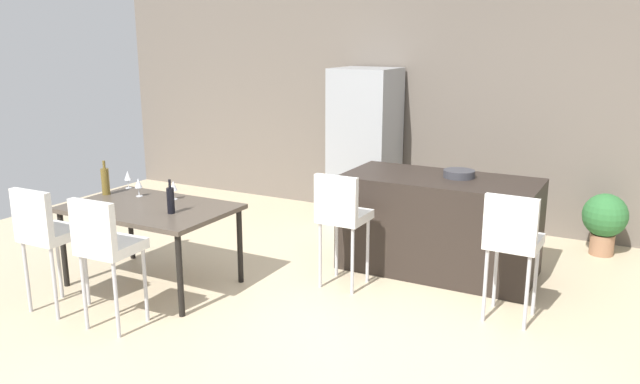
{
  "coord_description": "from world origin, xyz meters",
  "views": [
    {
      "loc": [
        1.98,
        -4.49,
        2.22
      ],
      "look_at": [
        -0.6,
        0.31,
        0.85
      ],
      "focal_mm": 35.27,
      "sensor_mm": 36.0,
      "label": 1
    }
  ],
  "objects_px": {
    "wine_glass_left": "(128,176)",
    "fruit_bowl": "(459,174)",
    "kitchen_island": "(439,225)",
    "dining_chair_far": "(105,243)",
    "wine_glass_middle": "(173,186)",
    "refrigerator": "(365,146)",
    "wine_glass_right": "(138,183)",
    "potted_plant": "(605,219)",
    "wine_bottle_end": "(171,200)",
    "bar_chair_middle": "(512,237)",
    "dining_chair_near": "(46,230)",
    "dining_table": "(150,213)",
    "wine_bottle_far": "(105,181)",
    "bar_chair_left": "(341,213)"
  },
  "relations": [
    {
      "from": "wine_bottle_far",
      "to": "wine_glass_left",
      "type": "distance_m",
      "value": 0.28
    },
    {
      "from": "potted_plant",
      "to": "dining_chair_far",
      "type": "bearing_deg",
      "value": -131.42
    },
    {
      "from": "wine_bottle_far",
      "to": "wine_glass_right",
      "type": "xyz_separation_m",
      "value": [
        0.33,
        0.09,
        -0.01
      ]
    },
    {
      "from": "bar_chair_left",
      "to": "bar_chair_middle",
      "type": "bearing_deg",
      "value": 0.0
    },
    {
      "from": "wine_glass_middle",
      "to": "wine_glass_right",
      "type": "bearing_deg",
      "value": -169.17
    },
    {
      "from": "dining_table",
      "to": "bar_chair_middle",
      "type": "bearing_deg",
      "value": 13.94
    },
    {
      "from": "bar_chair_middle",
      "to": "wine_bottle_end",
      "type": "relative_size",
      "value": 3.54
    },
    {
      "from": "bar_chair_left",
      "to": "dining_chair_near",
      "type": "bearing_deg",
      "value": -139.67
    },
    {
      "from": "dining_table",
      "to": "wine_glass_left",
      "type": "bearing_deg",
      "value": 148.13
    },
    {
      "from": "refrigerator",
      "to": "wine_bottle_far",
      "type": "bearing_deg",
      "value": -118.91
    },
    {
      "from": "bar_chair_left",
      "to": "wine_glass_left",
      "type": "relative_size",
      "value": 6.03
    },
    {
      "from": "bar_chair_left",
      "to": "dining_chair_near",
      "type": "distance_m",
      "value": 2.44
    },
    {
      "from": "kitchen_island",
      "to": "dining_chair_far",
      "type": "distance_m",
      "value": 3.03
    },
    {
      "from": "dining_table",
      "to": "potted_plant",
      "type": "relative_size",
      "value": 2.26
    },
    {
      "from": "dining_table",
      "to": "wine_bottle_far",
      "type": "bearing_deg",
      "value": 169.51
    },
    {
      "from": "fruit_bowl",
      "to": "bar_chair_left",
      "type": "bearing_deg",
      "value": -131.11
    },
    {
      "from": "kitchen_island",
      "to": "bar_chair_middle",
      "type": "distance_m",
      "value": 1.19
    },
    {
      "from": "wine_glass_right",
      "to": "potted_plant",
      "type": "bearing_deg",
      "value": 33.77
    },
    {
      "from": "fruit_bowl",
      "to": "dining_chair_near",
      "type": "bearing_deg",
      "value": -136.87
    },
    {
      "from": "wine_bottle_end",
      "to": "refrigerator",
      "type": "distance_m",
      "value": 2.94
    },
    {
      "from": "bar_chair_middle",
      "to": "dining_chair_near",
      "type": "height_order",
      "value": "same"
    },
    {
      "from": "wine_glass_right",
      "to": "wine_bottle_end",
      "type": "bearing_deg",
      "value": -24.85
    },
    {
      "from": "bar_chair_middle",
      "to": "dining_table",
      "type": "bearing_deg",
      "value": -166.06
    },
    {
      "from": "wine_glass_left",
      "to": "dining_chair_near",
      "type": "bearing_deg",
      "value": -75.49
    },
    {
      "from": "wine_glass_left",
      "to": "fruit_bowl",
      "type": "distance_m",
      "value": 3.22
    },
    {
      "from": "wine_bottle_far",
      "to": "wine_bottle_end",
      "type": "bearing_deg",
      "value": -12.1
    },
    {
      "from": "dining_table",
      "to": "dining_chair_near",
      "type": "distance_m",
      "value": 0.9
    },
    {
      "from": "wine_glass_right",
      "to": "potted_plant",
      "type": "xyz_separation_m",
      "value": [
        3.86,
        2.58,
        -0.48
      ]
    },
    {
      "from": "dining_table",
      "to": "wine_glass_middle",
      "type": "height_order",
      "value": "wine_glass_middle"
    },
    {
      "from": "bar_chair_left",
      "to": "fruit_bowl",
      "type": "xyz_separation_m",
      "value": [
        0.78,
        0.9,
        0.26
      ]
    },
    {
      "from": "wine_glass_left",
      "to": "wine_bottle_far",
      "type": "bearing_deg",
      "value": -91.46
    },
    {
      "from": "wine_glass_right",
      "to": "fruit_bowl",
      "type": "height_order",
      "value": "fruit_bowl"
    },
    {
      "from": "dining_chair_near",
      "to": "potted_plant",
      "type": "relative_size",
      "value": 1.63
    },
    {
      "from": "wine_glass_middle",
      "to": "wine_glass_left",
      "type": "bearing_deg",
      "value": 170.17
    },
    {
      "from": "wine_glass_left",
      "to": "refrigerator",
      "type": "bearing_deg",
      "value": 58.45
    },
    {
      "from": "bar_chair_left",
      "to": "wine_bottle_end",
      "type": "bearing_deg",
      "value": -145.17
    },
    {
      "from": "dining_chair_near",
      "to": "potted_plant",
      "type": "height_order",
      "value": "dining_chair_near"
    },
    {
      "from": "bar_chair_left",
      "to": "dining_table",
      "type": "xyz_separation_m",
      "value": [
        -1.53,
        -0.75,
        -0.02
      ]
    },
    {
      "from": "kitchen_island",
      "to": "dining_chair_near",
      "type": "xyz_separation_m",
      "value": [
        -2.5,
        -2.39,
        0.24
      ]
    },
    {
      "from": "dining_chair_near",
      "to": "wine_glass_right",
      "type": "bearing_deg",
      "value": 89.97
    },
    {
      "from": "potted_plant",
      "to": "bar_chair_middle",
      "type": "bearing_deg",
      "value": -104.42
    },
    {
      "from": "bar_chair_left",
      "to": "potted_plant",
      "type": "height_order",
      "value": "bar_chair_left"
    },
    {
      "from": "bar_chair_left",
      "to": "wine_glass_middle",
      "type": "relative_size",
      "value": 6.03
    },
    {
      "from": "kitchen_island",
      "to": "dining_table",
      "type": "bearing_deg",
      "value": -144.32
    },
    {
      "from": "potted_plant",
      "to": "wine_glass_left",
      "type": "bearing_deg",
      "value": -150.21
    },
    {
      "from": "dining_chair_near",
      "to": "wine_glass_left",
      "type": "relative_size",
      "value": 6.03
    },
    {
      "from": "wine_glass_middle",
      "to": "refrigerator",
      "type": "height_order",
      "value": "refrigerator"
    },
    {
      "from": "wine_bottle_end",
      "to": "wine_glass_left",
      "type": "relative_size",
      "value": 1.7
    },
    {
      "from": "bar_chair_left",
      "to": "fruit_bowl",
      "type": "bearing_deg",
      "value": 48.89
    },
    {
      "from": "dining_chair_near",
      "to": "refrigerator",
      "type": "height_order",
      "value": "refrigerator"
    }
  ]
}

